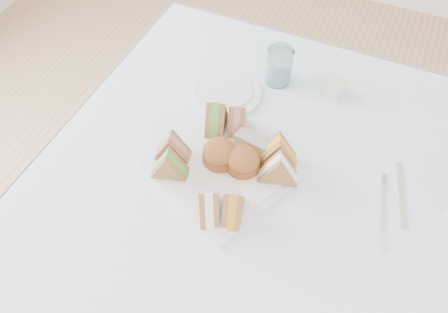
% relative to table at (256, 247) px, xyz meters
% --- Properties ---
extents(floor, '(4.00, 4.00, 0.00)m').
position_rel_table_xyz_m(floor, '(0.00, 0.00, -0.37)').
color(floor, '#9E7751').
rests_on(floor, ground).
extents(table, '(0.90, 0.90, 0.74)m').
position_rel_table_xyz_m(table, '(0.00, 0.00, 0.00)').
color(table, brown).
rests_on(table, floor).
extents(tablecloth, '(1.02, 1.02, 0.01)m').
position_rel_table_xyz_m(tablecloth, '(0.00, 0.00, 0.37)').
color(tablecloth, '#B8D7F6').
rests_on(tablecloth, table).
extents(serving_plate, '(0.37, 0.37, 0.01)m').
position_rel_table_xyz_m(serving_plate, '(-0.09, -0.03, 0.38)').
color(serving_plate, silver).
rests_on(serving_plate, tablecloth).
extents(sandwich_fl_a, '(0.09, 0.06, 0.08)m').
position_rel_table_xyz_m(sandwich_fl_a, '(-0.21, -0.05, 0.43)').
color(sandwich_fl_a, '#945D3B').
rests_on(sandwich_fl_a, serving_plate).
extents(sandwich_fl_b, '(0.09, 0.06, 0.08)m').
position_rel_table_xyz_m(sandwich_fl_b, '(-0.19, -0.09, 0.43)').
color(sandwich_fl_b, '#945D3B').
rests_on(sandwich_fl_b, serving_plate).
extents(sandwich_fr_a, '(0.06, 0.09, 0.07)m').
position_rel_table_xyz_m(sandwich_fr_a, '(-0.03, -0.13, 0.42)').
color(sandwich_fr_a, '#945D3B').
rests_on(sandwich_fr_a, serving_plate).
extents(sandwich_fr_b, '(0.07, 0.09, 0.08)m').
position_rel_table_xyz_m(sandwich_fr_b, '(-0.07, -0.15, 0.43)').
color(sandwich_fr_b, '#945D3B').
rests_on(sandwich_fr_b, serving_plate).
extents(sandwich_bl_a, '(0.07, 0.10, 0.08)m').
position_rel_table_xyz_m(sandwich_bl_a, '(-0.16, 0.08, 0.43)').
color(sandwich_bl_a, '#945D3B').
rests_on(sandwich_bl_a, serving_plate).
extents(sandwich_bl_b, '(0.06, 0.09, 0.07)m').
position_rel_table_xyz_m(sandwich_bl_b, '(-0.11, 0.09, 0.42)').
color(sandwich_bl_b, '#945D3B').
rests_on(sandwich_bl_b, serving_plate).
extents(sandwich_br_a, '(0.10, 0.07, 0.08)m').
position_rel_table_xyz_m(sandwich_br_a, '(0.03, -0.01, 0.43)').
color(sandwich_br_a, '#945D3B').
rests_on(sandwich_br_a, serving_plate).
extents(sandwich_br_b, '(0.10, 0.07, 0.08)m').
position_rel_table_xyz_m(sandwich_br_b, '(0.01, 0.04, 0.43)').
color(sandwich_br_b, '#945D3B').
rests_on(sandwich_br_b, serving_plate).
extents(scone_left, '(0.10, 0.10, 0.05)m').
position_rel_table_xyz_m(scone_left, '(-0.11, -0.01, 0.41)').
color(scone_left, '#96592B').
rests_on(scone_left, serving_plate).
extents(scone_right, '(0.08, 0.08, 0.05)m').
position_rel_table_xyz_m(scone_right, '(-0.05, -0.01, 0.41)').
color(scone_right, '#96592B').
rests_on(scone_right, serving_plate).
extents(pastry_slice, '(0.09, 0.05, 0.04)m').
position_rel_table_xyz_m(pastry_slice, '(-0.05, 0.05, 0.41)').
color(pastry_slice, '#D0B48A').
rests_on(pastry_slice, serving_plate).
extents(side_plate, '(0.21, 0.21, 0.01)m').
position_rel_table_xyz_m(side_plate, '(-0.18, 0.20, 0.38)').
color(side_plate, silver).
rests_on(side_plate, tablecloth).
extents(water_glass, '(0.08, 0.08, 0.10)m').
position_rel_table_xyz_m(water_glass, '(-0.08, 0.30, 0.43)').
color(water_glass, white).
rests_on(water_glass, tablecloth).
extents(tea_strainer, '(0.08, 0.08, 0.04)m').
position_rel_table_xyz_m(tea_strainer, '(0.07, 0.31, 0.39)').
color(tea_strainer, white).
rests_on(tea_strainer, tablecloth).
extents(knife, '(0.06, 0.17, 0.00)m').
position_rel_table_xyz_m(knife, '(0.29, 0.07, 0.38)').
color(knife, white).
rests_on(knife, tablecloth).
extents(fork, '(0.04, 0.16, 0.00)m').
position_rel_table_xyz_m(fork, '(0.27, -0.00, 0.38)').
color(fork, white).
rests_on(fork, tablecloth).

